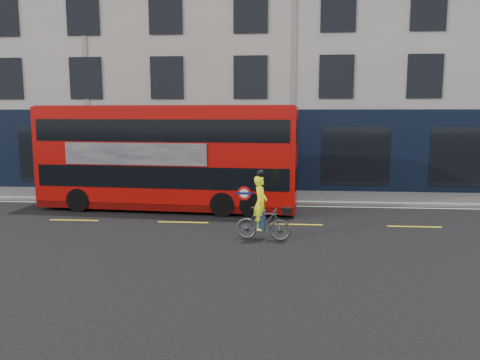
# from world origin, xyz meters

# --- Properties ---
(ground) EXTENTS (120.00, 120.00, 0.00)m
(ground) POSITION_xyz_m (0.00, 0.00, 0.00)
(ground) COLOR black
(ground) RESTS_ON ground
(pavement) EXTENTS (60.00, 3.00, 0.12)m
(pavement) POSITION_xyz_m (0.00, 6.50, 0.06)
(pavement) COLOR gray
(pavement) RESTS_ON ground
(kerb) EXTENTS (60.00, 0.12, 0.13)m
(kerb) POSITION_xyz_m (0.00, 5.00, 0.07)
(kerb) COLOR slate
(kerb) RESTS_ON ground
(building_terrace) EXTENTS (50.00, 10.07, 15.00)m
(building_terrace) POSITION_xyz_m (0.00, 12.94, 7.49)
(building_terrace) COLOR #BBB7B0
(building_terrace) RESTS_ON ground
(road_edge_line) EXTENTS (58.00, 0.10, 0.01)m
(road_edge_line) POSITION_xyz_m (0.00, 4.70, 0.00)
(road_edge_line) COLOR silver
(road_edge_line) RESTS_ON ground
(lane_dashes) EXTENTS (58.00, 0.12, 0.01)m
(lane_dashes) POSITION_xyz_m (0.00, 1.50, 0.00)
(lane_dashes) COLOR yellow
(lane_dashes) RESTS_ON ground
(bus) EXTENTS (10.39, 3.06, 4.13)m
(bus) POSITION_xyz_m (-5.00, 3.78, 2.12)
(bus) COLOR #AC0A06
(bus) RESTS_ON ground
(cyclist) EXTENTS (1.75, 0.70, 2.17)m
(cyclist) POSITION_xyz_m (-1.12, -0.55, 0.73)
(cyclist) COLOR #474A4C
(cyclist) RESTS_ON ground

